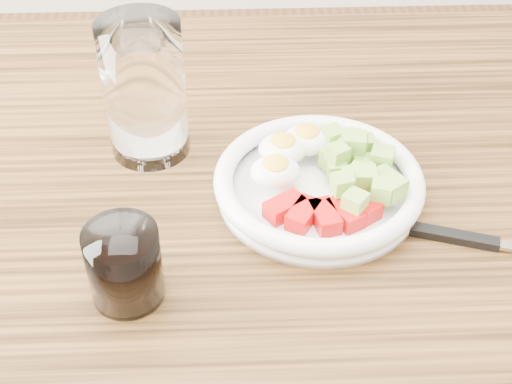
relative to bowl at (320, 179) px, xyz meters
The scene contains 5 objects.
dining_table 0.14m from the bowl, 146.59° to the right, with size 1.50×0.90×0.77m.
bowl is the anchor object (origin of this frame).
fork 0.17m from the bowl, 28.76° to the right, with size 0.20×0.08×0.01m.
water_glass 0.22m from the bowl, 154.60° to the left, with size 0.09×0.09×0.16m, color white.
coffee_glass 0.23m from the bowl, 145.12° to the right, with size 0.07×0.07×0.08m.
Camera 1 is at (-0.03, -0.54, 1.28)m, focal length 50.00 mm.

